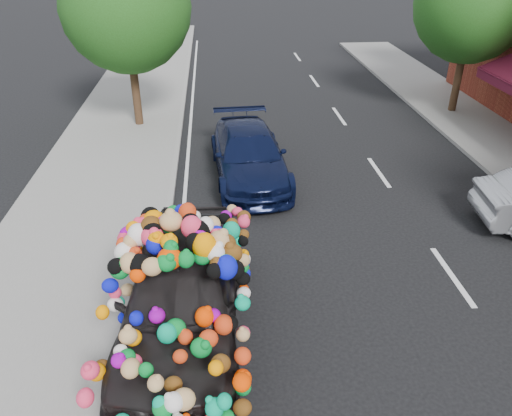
{
  "coord_description": "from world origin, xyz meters",
  "views": [
    {
      "loc": [
        -1.13,
        -7.85,
        6.24
      ],
      "look_at": [
        -0.35,
        1.09,
        1.18
      ],
      "focal_mm": 35.0,
      "sensor_mm": 36.0,
      "label": 1
    }
  ],
  "objects": [
    {
      "name": "sidewalk",
      "position": [
        -4.3,
        0.0,
        0.06
      ],
      "size": [
        4.0,
        60.0,
        0.12
      ],
      "primitive_type": "cube",
      "color": "gray",
      "rests_on": "ground"
    },
    {
      "name": "plush_art_car",
      "position": [
        -1.79,
        -1.13,
        1.2
      ],
      "size": [
        2.7,
        5.26,
        2.32
      ],
      "rotation": [
        0.0,
        0.0,
        -0.07
      ],
      "color": "black",
      "rests_on": "ground"
    },
    {
      "name": "lane_markings",
      "position": [
        3.6,
        0.0,
        0.01
      ],
      "size": [
        6.0,
        50.0,
        0.01
      ],
      "primitive_type": null,
      "color": "silver",
      "rests_on": "ground"
    },
    {
      "name": "navy_sedan",
      "position": [
        -0.2,
        5.02,
        0.69
      ],
      "size": [
        2.2,
        4.87,
        1.38
      ],
      "primitive_type": "imported",
      "rotation": [
        0.0,
        0.0,
        0.06
      ],
      "color": "black",
      "rests_on": "ground"
    },
    {
      "name": "ground",
      "position": [
        0.0,
        0.0,
        0.0
      ],
      "size": [
        100.0,
        100.0,
        0.0
      ],
      "primitive_type": "plane",
      "color": "black",
      "rests_on": "ground"
    },
    {
      "name": "tree_near_sidewalk",
      "position": [
        -3.8,
        9.5,
        4.02
      ],
      "size": [
        4.2,
        4.2,
        6.13
      ],
      "color": "#332114",
      "rests_on": "ground"
    },
    {
      "name": "kerb",
      "position": [
        -2.35,
        0.0,
        0.07
      ],
      "size": [
        0.15,
        60.0,
        0.13
      ],
      "primitive_type": "cube",
      "color": "gray",
      "rests_on": "ground"
    },
    {
      "name": "tree_far_b",
      "position": [
        8.0,
        10.0,
        3.89
      ],
      "size": [
        4.0,
        4.0,
        5.9
      ],
      "color": "#332114",
      "rests_on": "ground"
    }
  ]
}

